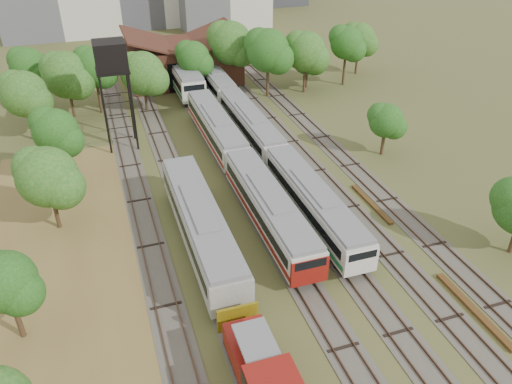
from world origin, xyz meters
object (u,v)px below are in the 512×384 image
object	(u,v)px
water_tower	(111,59)
railcar_red_set	(239,163)
shunter_locomotive	(263,376)
railcar_green_set	(250,125)

from	to	relation	value
water_tower	railcar_red_set	bearing A→B (deg)	-48.90
railcar_red_set	water_tower	world-z (taller)	water_tower
shunter_locomotive	water_tower	distance (m)	37.09
railcar_red_set	railcar_green_set	world-z (taller)	railcar_red_set
shunter_locomotive	railcar_green_set	bearing A→B (deg)	73.10
railcar_green_set	water_tower	world-z (taller)	water_tower
railcar_red_set	railcar_green_set	bearing A→B (deg)	65.06
railcar_red_set	water_tower	bearing A→B (deg)	131.10
railcar_green_set	shunter_locomotive	bearing A→B (deg)	-106.90
shunter_locomotive	railcar_red_set	bearing A→B (deg)	76.14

